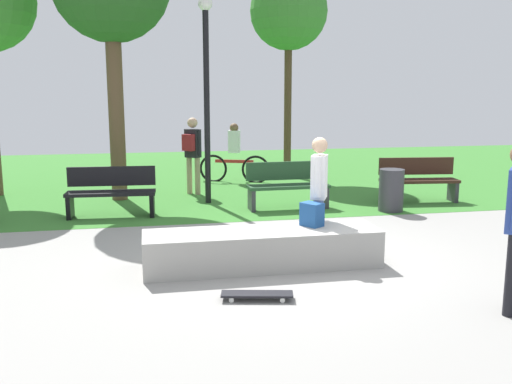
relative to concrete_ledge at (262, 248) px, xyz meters
name	(u,v)px	position (x,y,z in m)	size (l,w,h in m)	color
ground_plane	(297,257)	(0.56, 0.31, -0.24)	(28.00, 28.00, 0.00)	gray
grass_lawn	(221,174)	(0.56, 8.44, -0.24)	(26.60, 11.76, 0.01)	#387A2D
concrete_ledge	(262,248)	(0.00, 0.00, 0.00)	(3.10, 0.78, 0.49)	#A8A59E
backpack_on_ledge	(312,214)	(0.71, 0.12, 0.40)	(0.28, 0.20, 0.32)	#1E4C8C
skater_watching	(319,187)	(0.89, 0.40, 0.73)	(0.32, 0.40, 1.66)	#3F5184
skateboard_by_ledge	(257,294)	(-0.30, -1.17, -0.18)	(0.82, 0.36, 0.08)	black
park_bench_by_oak	(418,179)	(4.09, 3.69, 0.24)	(1.64, 0.64, 0.91)	#331E14
park_bench_near_path	(111,191)	(-2.12, 3.47, 0.24)	(1.63, 0.57, 0.91)	black
park_bench_center_lawn	(287,184)	(1.24, 3.55, 0.24)	(1.61, 0.50, 0.91)	#1E4223
tree_broad_elm	(289,12)	(2.33, 7.84, 4.07)	(2.04, 2.04, 5.37)	#4C3823
lamp_post	(206,80)	(-0.23, 4.39, 2.26)	(0.28, 0.28, 4.11)	black
trash_bin	(391,190)	(3.14, 2.90, 0.16)	(0.47, 0.47, 0.82)	#333338
pedestrian_with_backpack	(192,149)	(-0.46, 5.41, 0.78)	(0.44, 0.45, 1.71)	tan
cyclist_on_bicycle	(234,157)	(0.72, 6.94, 0.39)	(1.72, 0.71, 1.52)	black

